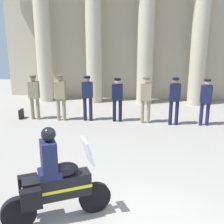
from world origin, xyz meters
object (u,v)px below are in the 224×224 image
object	(u,v)px
officer_in_row_0	(34,94)
officer_in_row_2	(87,95)
officer_in_row_1	(61,94)
officer_in_row_4	(146,96)
officer_in_row_5	(175,98)
motorcycle_with_rider	(53,183)
officer_in_row_3	(117,96)
officer_in_row_6	(206,99)
briefcase_on_ground	(21,114)

from	to	relation	value
officer_in_row_0	officer_in_row_2	distance (m)	2.02
officer_in_row_2	officer_in_row_1	bearing A→B (deg)	6.26
officer_in_row_2	officer_in_row_4	distance (m)	2.16
officer_in_row_0	officer_in_row_5	xyz separation A→B (m)	(5.19, -0.15, 0.03)
officer_in_row_4	motorcycle_with_rider	size ratio (longest dim) A/B	0.88
officer_in_row_0	officer_in_row_3	distance (m)	3.14
officer_in_row_5	officer_in_row_1	bearing A→B (deg)	0.22
officer_in_row_0	officer_in_row_1	world-z (taller)	officer_in_row_1
officer_in_row_2	officer_in_row_6	xyz separation A→B (m)	(4.26, -0.13, -0.01)
officer_in_row_1	officer_in_row_6	world-z (taller)	officer_in_row_1
officer_in_row_5	briefcase_on_ground	world-z (taller)	officer_in_row_5
officer_in_row_1	officer_in_row_5	bearing A→B (deg)	-179.78
officer_in_row_1	officer_in_row_3	bearing A→B (deg)	-176.02
officer_in_row_3	officer_in_row_5	bearing A→B (deg)	176.36
officer_in_row_6	briefcase_on_ground	bearing A→B (deg)	0.84
officer_in_row_3	motorcycle_with_rider	size ratio (longest dim) A/B	0.85
officer_in_row_1	officer_in_row_2	bearing A→B (deg)	-173.74
officer_in_row_1	officer_in_row_0	bearing A→B (deg)	-0.46
officer_in_row_6	motorcycle_with_rider	xyz separation A→B (m)	(-3.86, -5.84, -0.20)
officer_in_row_2	officer_in_row_4	xyz separation A→B (m)	(2.15, -0.06, 0.01)
officer_in_row_0	officer_in_row_2	size ratio (longest dim) A/B	1.00
officer_in_row_0	officer_in_row_3	xyz separation A→B (m)	(3.14, 0.04, -0.03)
officer_in_row_5	motorcycle_with_rider	xyz separation A→B (m)	(-2.77, -5.78, -0.23)
officer_in_row_5	officer_in_row_6	size ratio (longest dim) A/B	1.02
officer_in_row_6	officer_in_row_4	bearing A→B (deg)	-0.07
officer_in_row_1	officer_in_row_4	bearing A→B (deg)	-177.98
officer_in_row_5	motorcycle_with_rider	size ratio (longest dim) A/B	0.89
officer_in_row_0	officer_in_row_4	bearing A→B (deg)	-178.59
officer_in_row_3	officer_in_row_6	bearing A→B (deg)	179.31
officer_in_row_1	officer_in_row_5	xyz separation A→B (m)	(4.16, -0.11, 0.01)
officer_in_row_0	officer_in_row_6	distance (m)	6.29
officer_in_row_4	officer_in_row_1	bearing A→B (deg)	2.02
officer_in_row_2	briefcase_on_ground	xyz separation A→B (m)	(-2.60, -0.02, -0.82)
officer_in_row_1	officer_in_row_6	xyz separation A→B (m)	(5.26, -0.05, -0.02)
officer_in_row_6	briefcase_on_ground	distance (m)	6.91
officer_in_row_3	officer_in_row_2	bearing A→B (deg)	1.93
officer_in_row_4	officer_in_row_5	distance (m)	1.02
officer_in_row_0	officer_in_row_5	world-z (taller)	officer_in_row_5
officer_in_row_0	briefcase_on_ground	xyz separation A→B (m)	(-0.58, 0.02, -0.82)
officer_in_row_4	officer_in_row_5	bearing A→B (deg)	174.63
officer_in_row_3	officer_in_row_6	distance (m)	3.15
officer_in_row_0	officer_in_row_2	world-z (taller)	officer_in_row_2
motorcycle_with_rider	briefcase_on_ground	distance (m)	6.69
officer_in_row_6	officer_in_row_3	bearing A→B (deg)	-0.69
officer_in_row_0	officer_in_row_5	distance (m)	5.19
officer_in_row_3	officer_in_row_6	size ratio (longest dim) A/B	0.97
officer_in_row_2	officer_in_row_4	bearing A→B (deg)	-179.95
briefcase_on_ground	motorcycle_with_rider	bearing A→B (deg)	-63.23
officer_in_row_6	motorcycle_with_rider	size ratio (longest dim) A/B	0.87
motorcycle_with_rider	briefcase_on_ground	world-z (taller)	motorcycle_with_rider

